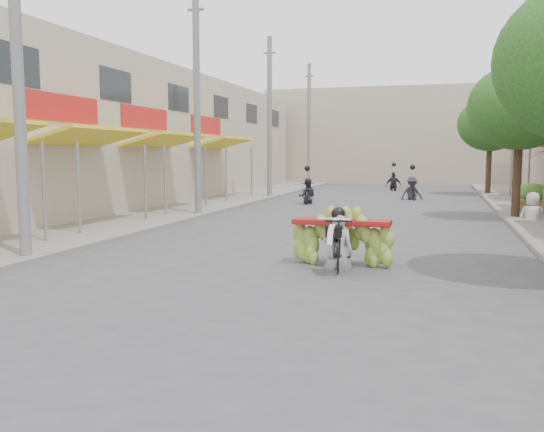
# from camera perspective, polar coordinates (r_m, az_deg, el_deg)

# --- Properties ---
(ground) EXTENTS (120.00, 120.00, 0.00)m
(ground) POSITION_cam_1_polar(r_m,az_deg,el_deg) (7.90, -6.13, -10.34)
(ground) COLOR #4B4B4F
(ground) RESTS_ON ground
(sidewalk_left) EXTENTS (4.00, 60.00, 0.12)m
(sidewalk_left) POSITION_cam_1_polar(r_m,az_deg,el_deg) (24.22, -7.93, 0.99)
(sidewalk_left) COLOR gray
(sidewalk_left) RESTS_ON ground
(shophouse_row_left) EXTENTS (9.77, 40.00, 6.00)m
(shophouse_row_left) POSITION_cam_1_polar(r_m,az_deg,el_deg) (25.73, -19.25, 7.56)
(shophouse_row_left) COLOR #B2A18D
(shophouse_row_left) RESTS_ON ground
(far_building) EXTENTS (20.00, 6.00, 7.00)m
(far_building) POSITION_cam_1_polar(r_m,az_deg,el_deg) (45.11, 12.70, 7.67)
(far_building) COLOR #B2A18D
(far_building) RESTS_ON ground
(utility_pole_near) EXTENTS (0.60, 0.24, 8.00)m
(utility_pole_near) POSITION_cam_1_polar(r_m,az_deg,el_deg) (13.12, -23.92, 13.49)
(utility_pole_near) COLOR slate
(utility_pole_near) RESTS_ON ground
(utility_pole_mid) EXTENTS (0.60, 0.24, 8.00)m
(utility_pole_mid) POSITION_cam_1_polar(r_m,az_deg,el_deg) (20.81, -7.45, 11.08)
(utility_pole_mid) COLOR slate
(utility_pole_mid) RESTS_ON ground
(utility_pole_far) EXTENTS (0.60, 0.24, 8.00)m
(utility_pole_far) POSITION_cam_1_polar(r_m,az_deg,el_deg) (29.26, -0.24, 9.72)
(utility_pole_far) COLOR slate
(utility_pole_far) RESTS_ON ground
(utility_pole_back) EXTENTS (0.60, 0.24, 8.00)m
(utility_pole_back) POSITION_cam_1_polar(r_m,az_deg,el_deg) (37.96, 3.67, 8.90)
(utility_pole_back) COLOR slate
(utility_pole_back) RESTS_ON ground
(street_tree_mid) EXTENTS (3.40, 3.40, 5.25)m
(street_tree_mid) POSITION_cam_1_polar(r_m,az_deg,el_deg) (21.20, 23.36, 9.88)
(street_tree_mid) COLOR #3A2719
(street_tree_mid) RESTS_ON ground
(street_tree_far) EXTENTS (3.40, 3.40, 5.25)m
(street_tree_far) POSITION_cam_1_polar(r_m,az_deg,el_deg) (33.12, 20.82, 8.49)
(street_tree_far) COLOR #3A2719
(street_tree_far) RESTS_ON ground
(produce_crate_far) EXTENTS (1.20, 0.88, 1.16)m
(produce_crate_far) POSITION_cam_1_polar(r_m,az_deg,el_deg) (23.28, 24.39, 1.89)
(produce_crate_far) COLOR olive
(produce_crate_far) RESTS_ON ground
(banana_motorbike) EXTENTS (2.20, 1.91, 2.04)m
(banana_motorbike) POSITION_cam_1_polar(r_m,az_deg,el_deg) (11.43, 6.74, -1.68)
(banana_motorbike) COLOR black
(banana_motorbike) RESTS_ON ground
(pedestrian) EXTENTS (0.89, 0.57, 1.74)m
(pedestrian) POSITION_cam_1_polar(r_m,az_deg,el_deg) (20.78, 24.47, 2.20)
(pedestrian) COLOR silver
(pedestrian) RESTS_ON ground
(bg_motorbike_a) EXTENTS (0.89, 1.70, 1.95)m
(bg_motorbike_a) POSITION_cam_1_polar(r_m,az_deg,el_deg) (25.84, 3.51, 2.88)
(bg_motorbike_a) COLOR black
(bg_motorbike_a) RESTS_ON ground
(bg_motorbike_b) EXTENTS (1.18, 1.54, 1.95)m
(bg_motorbike_b) POSITION_cam_1_polar(r_m,az_deg,el_deg) (28.69, 13.71, 3.33)
(bg_motorbike_b) COLOR black
(bg_motorbike_b) RESTS_ON ground
(bg_motorbike_c) EXTENTS (1.08, 1.69, 1.95)m
(bg_motorbike_c) POSITION_cam_1_polar(r_m,az_deg,el_deg) (35.69, 11.96, 3.77)
(bg_motorbike_c) COLOR black
(bg_motorbike_c) RESTS_ON ground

